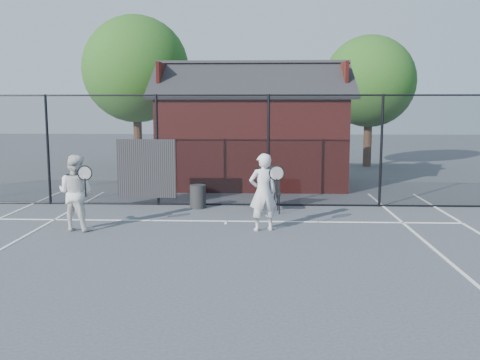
{
  "coord_description": "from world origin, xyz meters",
  "views": [
    {
      "loc": [
        0.82,
        -9.3,
        2.73
      ],
      "look_at": [
        0.35,
        2.19,
        1.1
      ],
      "focal_mm": 40.0,
      "sensor_mm": 36.0,
      "label": 1
    }
  ],
  "objects_px": {
    "clubhouse": "(252,137)",
    "player_front": "(263,192)",
    "player_back": "(76,193)",
    "waste_bin": "(198,196)",
    "chair_left": "(270,190)",
    "chair_right": "(266,192)"
  },
  "relations": [
    {
      "from": "clubhouse",
      "to": "player_front",
      "type": "bearing_deg",
      "value": -87.03
    },
    {
      "from": "player_front",
      "to": "chair_right",
      "type": "bearing_deg",
      "value": 87.98
    },
    {
      "from": "chair_left",
      "to": "waste_bin",
      "type": "relative_size",
      "value": 1.83
    },
    {
      "from": "clubhouse",
      "to": "waste_bin",
      "type": "relative_size",
      "value": 10.49
    },
    {
      "from": "chair_right",
      "to": "clubhouse",
      "type": "bearing_deg",
      "value": 110.53
    },
    {
      "from": "clubhouse",
      "to": "player_front",
      "type": "height_order",
      "value": "clubhouse"
    },
    {
      "from": "clubhouse",
      "to": "waste_bin",
      "type": "xyz_separation_m",
      "value": [
        -1.36,
        -4.4,
        -1.3
      ]
    },
    {
      "from": "chair_right",
      "to": "chair_left",
      "type": "bearing_deg",
      "value": -65.07
    },
    {
      "from": "player_front",
      "to": "waste_bin",
      "type": "height_order",
      "value": "player_front"
    },
    {
      "from": "player_back",
      "to": "chair_left",
      "type": "bearing_deg",
      "value": 26.2
    },
    {
      "from": "player_front",
      "to": "player_back",
      "type": "xyz_separation_m",
      "value": [
        -4.08,
        -0.11,
        -0.02
      ]
    },
    {
      "from": "player_front",
      "to": "player_back",
      "type": "relative_size",
      "value": 1.02
    },
    {
      "from": "waste_bin",
      "to": "player_front",
      "type": "bearing_deg",
      "value": -55.32
    },
    {
      "from": "clubhouse",
      "to": "player_back",
      "type": "bearing_deg",
      "value": -118.01
    },
    {
      "from": "player_front",
      "to": "waste_bin",
      "type": "distance_m",
      "value": 3.07
    },
    {
      "from": "player_back",
      "to": "waste_bin",
      "type": "distance_m",
      "value": 3.54
    },
    {
      "from": "chair_left",
      "to": "player_front",
      "type": "bearing_deg",
      "value": -98.09
    },
    {
      "from": "clubhouse",
      "to": "chair_left",
      "type": "xyz_separation_m",
      "value": [
        0.53,
        -4.9,
        -1.04
      ]
    },
    {
      "from": "chair_left",
      "to": "chair_right",
      "type": "height_order",
      "value": "chair_left"
    },
    {
      "from": "player_front",
      "to": "waste_bin",
      "type": "bearing_deg",
      "value": 124.68
    },
    {
      "from": "player_front",
      "to": "player_back",
      "type": "height_order",
      "value": "player_front"
    },
    {
      "from": "clubhouse",
      "to": "waste_bin",
      "type": "distance_m",
      "value": 4.78
    }
  ]
}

